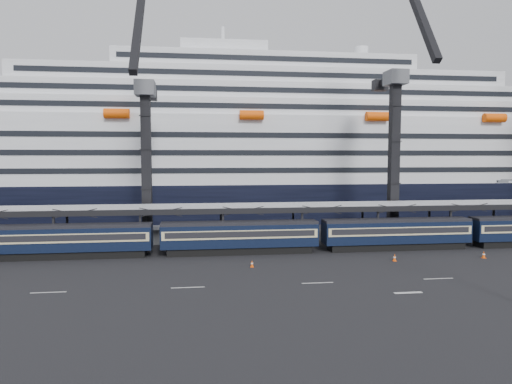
% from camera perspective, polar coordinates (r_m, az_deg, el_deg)
% --- Properties ---
extents(ground, '(260.00, 260.00, 0.00)m').
position_cam_1_polar(ground, '(48.03, 8.80, -9.81)').
color(ground, black).
rests_on(ground, ground).
extents(lane_markings, '(111.00, 4.27, 0.02)m').
position_cam_1_polar(lane_markings, '(46.30, 20.56, -10.57)').
color(lane_markings, beige).
rests_on(lane_markings, ground).
extents(train, '(133.05, 3.00, 4.05)m').
position_cam_1_polar(train, '(56.18, 1.41, -5.40)').
color(train, black).
rests_on(train, ground).
extents(canopy, '(130.00, 6.25, 5.53)m').
position_cam_1_polar(canopy, '(60.50, 5.20, -1.80)').
color(canopy, '#989AA0').
rests_on(canopy, ground).
extents(cruise_ship, '(214.09, 28.84, 34.00)m').
position_cam_1_polar(cruise_ship, '(91.51, 0.26, 4.75)').
color(cruise_ship, black).
rests_on(cruise_ship, ground).
extents(crane_dark_near, '(4.50, 17.75, 35.08)m').
position_cam_1_polar(crane_dark_near, '(63.73, -13.59, 4.42)').
color(crane_dark_near, '#4B4E53').
rests_on(crane_dark_near, ground).
extents(crane_dark_mid, '(4.50, 18.24, 39.64)m').
position_cam_1_polar(crane_dark_mid, '(68.33, 17.03, 5.54)').
color(crane_dark_mid, '#4B4E53').
rests_on(crane_dark_mid, ground).
extents(traffic_cone_c, '(0.38, 0.38, 0.76)m').
position_cam_1_polar(traffic_cone_c, '(49.32, -0.51, -8.94)').
color(traffic_cone_c, '#FF5508').
rests_on(traffic_cone_c, ground).
extents(traffic_cone_d, '(0.41, 0.41, 0.82)m').
position_cam_1_polar(traffic_cone_d, '(54.39, 16.93, -7.84)').
color(traffic_cone_d, '#FF5508').
rests_on(traffic_cone_d, ground).
extents(traffic_cone_e, '(0.43, 0.43, 0.86)m').
position_cam_1_polar(traffic_cone_e, '(59.79, 26.58, -7.00)').
color(traffic_cone_e, '#FF5508').
rests_on(traffic_cone_e, ground).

